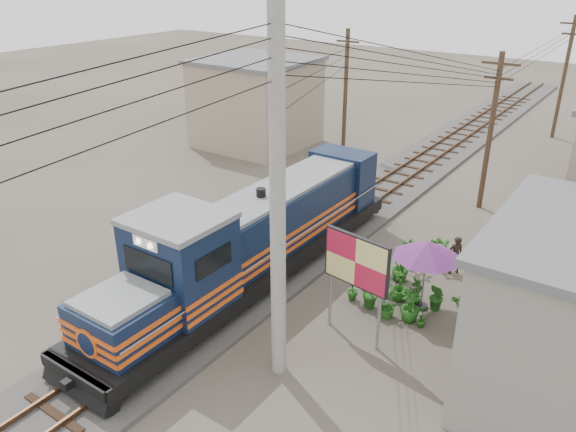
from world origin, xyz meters
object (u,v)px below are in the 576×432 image
Objects in this scene: locomotive at (252,240)px; vendor at (455,255)px; billboard at (356,264)px; market_umbrella at (427,250)px.

vendor is (5.63, 4.61, -0.88)m from locomotive.
billboard is 5.83m from vendor.
billboard reaches higher than market_umbrella.
billboard is 1.40× the size of market_umbrella.
locomotive is at bearing 177.99° from billboard.
billboard is at bearing -112.33° from market_umbrella.
locomotive is at bearing -4.48° from vendor.
locomotive is at bearing -161.63° from market_umbrella.
vendor is at bearing 86.21° from billboard.
locomotive reaches higher than billboard.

